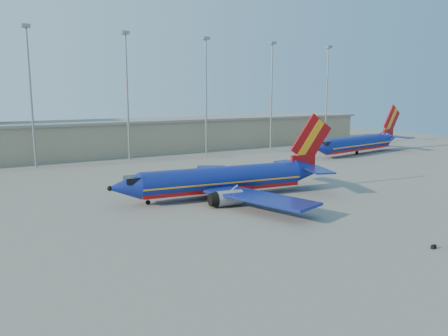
# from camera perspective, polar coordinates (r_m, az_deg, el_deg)

# --- Properties ---
(ground) EXTENTS (220.00, 220.00, 0.00)m
(ground) POSITION_cam_1_polar(r_m,az_deg,el_deg) (64.16, 5.17, -4.04)
(ground) COLOR slate
(ground) RESTS_ON ground
(terminal_building) EXTENTS (122.00, 16.00, 8.50)m
(terminal_building) POSITION_cam_1_polar(r_m,az_deg,el_deg) (118.62, -7.20, 4.41)
(terminal_building) COLOR gray
(terminal_building) RESTS_ON ground
(light_mast_row) EXTENTS (101.60, 1.60, 28.65)m
(light_mast_row) POSITION_cam_1_polar(r_m,az_deg,el_deg) (105.13, -7.28, 10.95)
(light_mast_row) COLOR gray
(light_mast_row) RESTS_ON ground
(aircraft_main) EXTENTS (35.64, 34.11, 12.09)m
(aircraft_main) POSITION_cam_1_polar(r_m,az_deg,el_deg) (64.74, 0.45, -1.53)
(aircraft_main) COLOR navy
(aircraft_main) RESTS_ON ground
(aircraft_second) EXTENTS (35.83, 13.85, 12.19)m
(aircraft_second) POSITION_cam_1_polar(r_m,az_deg,el_deg) (115.63, 17.28, 3.15)
(aircraft_second) COLOR navy
(aircraft_second) RESTS_ON ground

